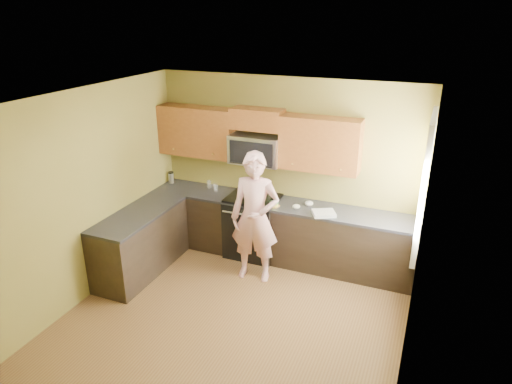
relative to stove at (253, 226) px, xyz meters
The scene contains 26 objects.
floor 1.79m from the stove, 76.57° to the right, with size 4.00×4.00×0.00m, color brown.
ceiling 2.81m from the stove, 76.57° to the right, with size 4.00×4.00×0.00m, color white.
wall_back 1.02m from the stove, 39.09° to the left, with size 4.00×4.00×0.00m, color olive.
wall_front 3.80m from the stove, 83.79° to the right, with size 4.00×4.00×0.00m, color olive.
wall_left 2.48m from the stove, 133.69° to the right, with size 4.00×4.00×0.00m, color olive.
wall_right 3.05m from the stove, 34.91° to the right, with size 4.00×4.00×0.00m, color olive.
cabinet_back_run 0.40m from the stove, ahead, with size 4.00×0.60×0.88m, color black.
cabinet_left_run 1.69m from the stove, 140.41° to the right, with size 0.60×1.60×0.88m, color black.
countertop_back 0.58m from the stove, ahead, with size 4.00×0.62×0.04m, color black.
countertop_left 1.73m from the stove, 140.19° to the right, with size 0.62×1.60×0.04m, color black.
stove is the anchor object (origin of this frame).
microwave 0.98m from the stove, 90.00° to the left, with size 0.76×0.40×0.42m, color silver, non-canonical shape.
upper_cab_left 1.40m from the stove, behind, with size 1.22×0.33×0.75m, color brown, non-canonical shape.
upper_cab_right 1.36m from the stove, ahead, with size 1.12×0.33×0.75m, color brown, non-canonical shape.
upper_cab_over_mw 1.63m from the stove, 90.00° to the left, with size 0.76×0.33×0.30m, color brown.
window 2.70m from the stove, 11.29° to the right, with size 0.06×1.06×1.66m, color white, non-canonical shape.
woman 0.81m from the stove, 65.31° to the right, with size 0.67×0.44×1.84m, color #D86C6D.
frying_pan 0.48m from the stove, 36.82° to the right, with size 0.25×0.44×0.06m, color black, non-canonical shape.
butter_tub 0.61m from the stove, 21.31° to the right, with size 0.13×0.13×0.09m, color yellow, non-canonical shape.
toast_slice 0.62m from the stove, 20.59° to the right, with size 0.11×0.11×0.01m, color #B27F47.
napkin_a 0.86m from the stove, ahead, with size 0.11×0.12×0.06m, color silver.
napkin_b 0.97m from the stove, ahead, with size 0.12×0.13×0.07m, color silver.
dish_towel 1.23m from the stove, ahead, with size 0.30×0.24×0.05m, color silver.
travel_mug 1.57m from the stove, behind, with size 0.09×0.09×0.19m, color silver, non-canonical shape.
glass_a 0.98m from the stove, 168.74° to the left, with size 0.07×0.07×0.12m, color silver.
glass_c 0.84m from the stove, behind, with size 0.07×0.07×0.12m, color silver.
Camera 1 is at (2.04, -4.18, 3.56)m, focal length 32.21 mm.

